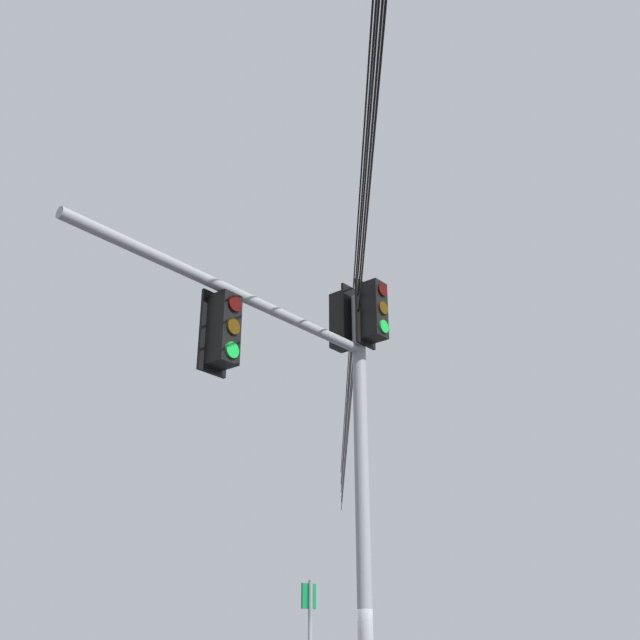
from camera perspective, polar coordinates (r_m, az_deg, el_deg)
signal_mast_assembly at (r=10.08m, az=0.49°, el=-6.31°), size 4.40×3.55×7.16m
overhead_wire_span at (r=12.59m, az=2.69°, el=0.25°), size 28.48×0.98×1.96m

